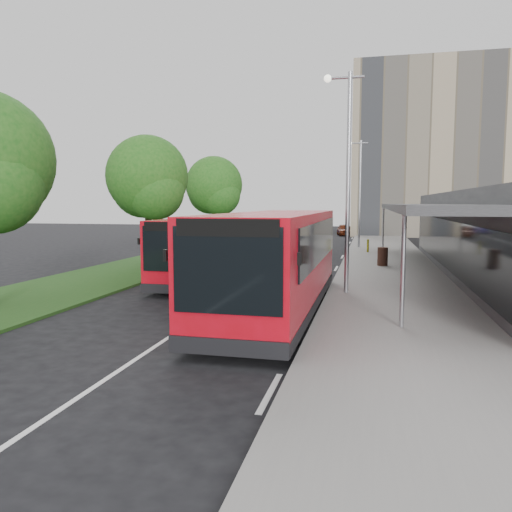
% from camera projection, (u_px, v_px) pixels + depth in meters
% --- Properties ---
extents(ground, '(120.00, 120.00, 0.00)m').
position_uv_depth(ground, '(223.00, 302.00, 17.65)').
color(ground, black).
rests_on(ground, ground).
extents(pavement, '(5.00, 80.00, 0.15)m').
position_uv_depth(pavement, '(384.00, 251.00, 35.69)').
color(pavement, gray).
rests_on(pavement, ground).
extents(grass_verge, '(5.00, 80.00, 0.10)m').
position_uv_depth(grass_verge, '(211.00, 248.00, 38.58)').
color(grass_verge, '#174114').
rests_on(grass_verge, ground).
extents(lane_centre_line, '(0.12, 70.00, 0.01)m').
position_uv_depth(lane_centre_line, '(290.00, 257.00, 32.19)').
color(lane_centre_line, silver).
rests_on(lane_centre_line, ground).
extents(kerb_dashes, '(0.12, 56.00, 0.01)m').
position_uv_depth(kerb_dashes, '(345.00, 252.00, 35.33)').
color(kerb_dashes, silver).
rests_on(kerb_dashes, ground).
extents(office_block, '(22.00, 12.00, 18.00)m').
position_uv_depth(office_block, '(456.00, 152.00, 54.30)').
color(office_block, tan).
rests_on(office_block, ground).
extents(station_building, '(7.70, 26.00, 4.00)m').
position_uv_depth(station_building, '(501.00, 235.00, 22.77)').
color(station_building, '#2B2B2D').
rests_on(station_building, ground).
extents(tree_mid, '(4.50, 4.50, 7.20)m').
position_uv_depth(tree_mid, '(148.00, 182.00, 27.49)').
color(tree_mid, black).
rests_on(tree_mid, ground).
extents(tree_far, '(4.47, 4.47, 7.15)m').
position_uv_depth(tree_far, '(214.00, 189.00, 39.13)').
color(tree_far, black).
rests_on(tree_far, ground).
extents(lamp_post_near, '(1.44, 0.28, 8.00)m').
position_uv_depth(lamp_post_near, '(346.00, 169.00, 18.17)').
color(lamp_post_near, '#93959B').
rests_on(lamp_post_near, pavement).
extents(lamp_post_far, '(1.44, 0.28, 8.00)m').
position_uv_depth(lamp_post_far, '(359.00, 187.00, 37.56)').
color(lamp_post_far, '#93959B').
rests_on(lamp_post_far, pavement).
extents(bus_main, '(3.04, 11.23, 3.17)m').
position_uv_depth(bus_main, '(277.00, 261.00, 15.83)').
color(bus_main, '#B90919').
rests_on(bus_main, ground).
extents(bus_second, '(2.72, 10.03, 2.83)m').
position_uv_depth(bus_second, '(212.00, 248.00, 22.73)').
color(bus_second, '#B90919').
rests_on(bus_second, ground).
extents(litter_bin, '(0.66, 0.66, 0.98)m').
position_uv_depth(litter_bin, '(383.00, 256.00, 26.61)').
color(litter_bin, '#361E16').
rests_on(litter_bin, pavement).
extents(bollard, '(0.14, 0.14, 0.87)m').
position_uv_depth(bollard, '(368.00, 246.00, 34.02)').
color(bollard, yellow).
rests_on(bollard, pavement).
extents(car_near, '(2.06, 3.89, 1.26)m').
position_uv_depth(car_near, '(345.00, 230.00, 53.89)').
color(car_near, '#531C0B').
rests_on(car_near, ground).
extents(car_far, '(2.37, 3.58, 1.12)m').
position_uv_depth(car_far, '(322.00, 227.00, 61.50)').
color(car_far, navy).
rests_on(car_far, ground).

